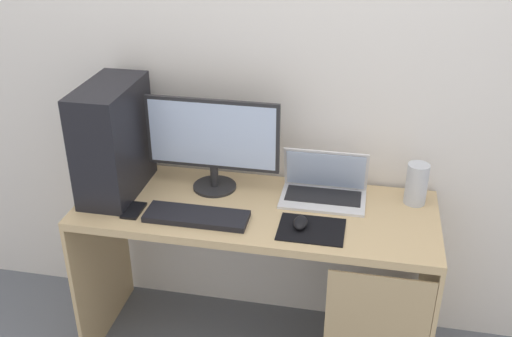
{
  "coord_description": "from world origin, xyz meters",
  "views": [
    {
      "loc": [
        0.42,
        -2.08,
        2.06
      ],
      "look_at": [
        0.0,
        0.0,
        0.96
      ],
      "focal_mm": 41.49,
      "sensor_mm": 36.0,
      "label": 1
    }
  ],
  "objects_px": {
    "laptop": "(324,188)",
    "keyboard": "(197,216)",
    "monitor": "(213,141)",
    "pc_tower": "(113,140)",
    "mouse_left": "(300,223)",
    "speaker": "(417,184)",
    "cell_phone": "(134,210)"
  },
  "relations": [
    {
      "from": "pc_tower",
      "to": "laptop",
      "type": "relative_size",
      "value": 1.35
    },
    {
      "from": "laptop",
      "to": "cell_phone",
      "type": "distance_m",
      "value": 0.8
    },
    {
      "from": "monitor",
      "to": "mouse_left",
      "type": "distance_m",
      "value": 0.52
    },
    {
      "from": "keyboard",
      "to": "monitor",
      "type": "bearing_deg",
      "value": 88.91
    },
    {
      "from": "monitor",
      "to": "mouse_left",
      "type": "xyz_separation_m",
      "value": [
        0.41,
        -0.24,
        -0.21
      ]
    },
    {
      "from": "pc_tower",
      "to": "laptop",
      "type": "height_order",
      "value": "pc_tower"
    },
    {
      "from": "speaker",
      "to": "laptop",
      "type": "bearing_deg",
      "value": -175.16
    },
    {
      "from": "pc_tower",
      "to": "mouse_left",
      "type": "height_order",
      "value": "pc_tower"
    },
    {
      "from": "speaker",
      "to": "mouse_left",
      "type": "relative_size",
      "value": 1.88
    },
    {
      "from": "laptop",
      "to": "monitor",
      "type": "bearing_deg",
      "value": -178.07
    },
    {
      "from": "laptop",
      "to": "keyboard",
      "type": "xyz_separation_m",
      "value": [
        -0.49,
        -0.27,
        -0.03
      ]
    },
    {
      "from": "cell_phone",
      "to": "mouse_left",
      "type": "bearing_deg",
      "value": 1.31
    },
    {
      "from": "pc_tower",
      "to": "cell_phone",
      "type": "bearing_deg",
      "value": -50.38
    },
    {
      "from": "keyboard",
      "to": "mouse_left",
      "type": "height_order",
      "value": "mouse_left"
    },
    {
      "from": "keyboard",
      "to": "mouse_left",
      "type": "xyz_separation_m",
      "value": [
        0.42,
        0.02,
        0.01
      ]
    },
    {
      "from": "mouse_left",
      "to": "monitor",
      "type": "bearing_deg",
      "value": 150.19
    },
    {
      "from": "pc_tower",
      "to": "monitor",
      "type": "relative_size",
      "value": 0.84
    },
    {
      "from": "laptop",
      "to": "mouse_left",
      "type": "bearing_deg",
      "value": -104.74
    },
    {
      "from": "laptop",
      "to": "keyboard",
      "type": "relative_size",
      "value": 0.86
    },
    {
      "from": "laptop",
      "to": "pc_tower",
      "type": "bearing_deg",
      "value": -173.04
    },
    {
      "from": "monitor",
      "to": "keyboard",
      "type": "relative_size",
      "value": 1.38
    },
    {
      "from": "monitor",
      "to": "pc_tower",
      "type": "bearing_deg",
      "value": -167.27
    },
    {
      "from": "pc_tower",
      "to": "laptop",
      "type": "distance_m",
      "value": 0.92
    },
    {
      "from": "monitor",
      "to": "cell_phone",
      "type": "relative_size",
      "value": 4.44
    },
    {
      "from": "speaker",
      "to": "keyboard",
      "type": "height_order",
      "value": "speaker"
    },
    {
      "from": "cell_phone",
      "to": "laptop",
      "type": "bearing_deg",
      "value": 19.57
    },
    {
      "from": "pc_tower",
      "to": "speaker",
      "type": "distance_m",
      "value": 1.29
    },
    {
      "from": "speaker",
      "to": "mouse_left",
      "type": "distance_m",
      "value": 0.54
    },
    {
      "from": "monitor",
      "to": "speaker",
      "type": "relative_size",
      "value": 3.21
    },
    {
      "from": "pc_tower",
      "to": "speaker",
      "type": "height_order",
      "value": "pc_tower"
    },
    {
      "from": "pc_tower",
      "to": "mouse_left",
      "type": "relative_size",
      "value": 5.05
    },
    {
      "from": "pc_tower",
      "to": "keyboard",
      "type": "height_order",
      "value": "pc_tower"
    }
  ]
}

